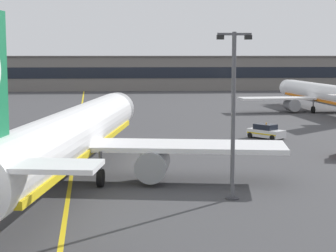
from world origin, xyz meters
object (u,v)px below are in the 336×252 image
Objects in this scene: airliner_foreground at (71,137)px; apron_lamp_post at (233,112)px; service_car_nearest at (266,132)px; airliner_background at (323,94)px; safety_cone_by_nose_gear at (105,143)px.

apron_lamp_post is (11.08, -6.35, 2.38)m from airliner_foreground.
apron_lamp_post is 2.48× the size of service_car_nearest.
apron_lamp_post reaches higher than service_car_nearest.
airliner_background is 47.35m from safety_cone_by_nose_gear.
service_car_nearest reaches higher than safety_cone_by_nose_gear.
airliner_foreground is at bearing -126.38° from airliner_background.
airliner_background is 3.27× the size of apron_lamp_post.
apron_lamp_post is at bearing -114.42° from airliner_background.
airliner_background is at bearing 43.21° from safety_cone_by_nose_gear.
airliner_background is at bearing 65.58° from apron_lamp_post.
airliner_foreground is 9.42× the size of service_car_nearest.
airliner_background is at bearing 60.25° from service_car_nearest.
safety_cone_by_nose_gear is (-9.16, 23.34, -5.49)m from apron_lamp_post.
safety_cone_by_nose_gear is (-17.94, -3.48, -0.51)m from service_car_nearest.
service_car_nearest is (19.87, 20.48, -2.60)m from airliner_foreground.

